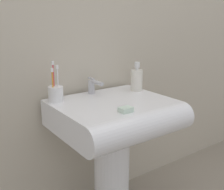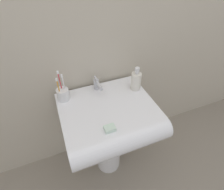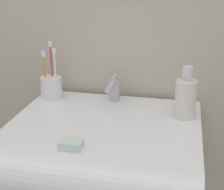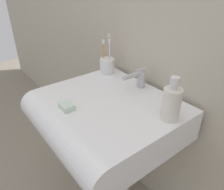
% 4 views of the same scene
% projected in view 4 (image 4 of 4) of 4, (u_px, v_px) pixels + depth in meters
% --- Properties ---
extents(sink_pedestal, '(0.20, 0.20, 0.61)m').
position_uv_depth(sink_pedestal, '(111.00, 170.00, 1.19)').
color(sink_pedestal, white).
rests_on(sink_pedestal, ground).
extents(sink_basin, '(0.61, 0.55, 0.15)m').
position_uv_depth(sink_basin, '(101.00, 117.00, 0.97)').
color(sink_basin, white).
rests_on(sink_basin, sink_pedestal).
extents(faucet, '(0.04, 0.14, 0.09)m').
position_uv_depth(faucet, '(139.00, 78.00, 1.04)').
color(faucet, '#B7B7BC').
rests_on(faucet, sink_basin).
extents(toothbrush_cup, '(0.08, 0.08, 0.22)m').
position_uv_depth(toothbrush_cup, '(107.00, 65.00, 1.20)').
color(toothbrush_cup, white).
rests_on(toothbrush_cup, sink_basin).
extents(soap_bottle, '(0.07, 0.07, 0.18)m').
position_uv_depth(soap_bottle, '(171.00, 103.00, 0.81)').
color(soap_bottle, silver).
rests_on(soap_bottle, sink_basin).
extents(bar_soap, '(0.06, 0.05, 0.02)m').
position_uv_depth(bar_soap, '(67.00, 106.00, 0.90)').
color(bar_soap, silver).
rests_on(bar_soap, sink_basin).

